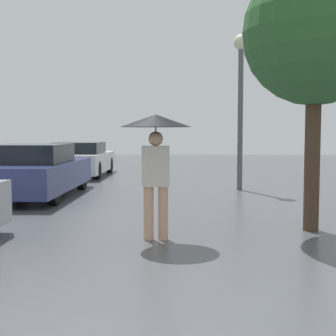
{
  "coord_description": "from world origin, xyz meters",
  "views": [
    {
      "loc": [
        0.18,
        -2.07,
        1.49
      ],
      "look_at": [
        -0.0,
        4.39,
        1.01
      ],
      "focal_mm": 50.0,
      "sensor_mm": 36.0,
      "label": 1
    }
  ],
  "objects_px": {
    "parked_car_middle": "(34,171)",
    "pedestrian": "(156,141)",
    "parked_car_farthest": "(81,160)",
    "street_lamp": "(241,83)",
    "tree": "(315,34)"
  },
  "relations": [
    {
      "from": "parked_car_middle",
      "to": "pedestrian",
      "type": "bearing_deg",
      "value": -54.65
    },
    {
      "from": "parked_car_farthest",
      "to": "street_lamp",
      "type": "bearing_deg",
      "value": -38.18
    },
    {
      "from": "pedestrian",
      "to": "parked_car_middle",
      "type": "bearing_deg",
      "value": 125.35
    },
    {
      "from": "pedestrian",
      "to": "tree",
      "type": "relative_size",
      "value": 0.43
    },
    {
      "from": "tree",
      "to": "street_lamp",
      "type": "bearing_deg",
      "value": 95.12
    },
    {
      "from": "tree",
      "to": "street_lamp",
      "type": "xyz_separation_m",
      "value": [
        -0.46,
        5.1,
        -0.17
      ]
    },
    {
      "from": "parked_car_middle",
      "to": "parked_car_farthest",
      "type": "xyz_separation_m",
      "value": [
        -0.04,
        5.36,
        -0.03
      ]
    },
    {
      "from": "pedestrian",
      "to": "parked_car_farthest",
      "type": "relative_size",
      "value": 0.42
    },
    {
      "from": "pedestrian",
      "to": "tree",
      "type": "xyz_separation_m",
      "value": [
        2.34,
        0.68,
        1.57
      ]
    },
    {
      "from": "parked_car_middle",
      "to": "parked_car_farthest",
      "type": "distance_m",
      "value": 5.36
    },
    {
      "from": "pedestrian",
      "to": "street_lamp",
      "type": "height_order",
      "value": "street_lamp"
    },
    {
      "from": "pedestrian",
      "to": "tree",
      "type": "height_order",
      "value": "tree"
    },
    {
      "from": "pedestrian",
      "to": "street_lamp",
      "type": "relative_size",
      "value": 0.44
    },
    {
      "from": "tree",
      "to": "street_lamp",
      "type": "relative_size",
      "value": 1.01
    },
    {
      "from": "parked_car_middle",
      "to": "tree",
      "type": "relative_size",
      "value": 1.06
    }
  ]
}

